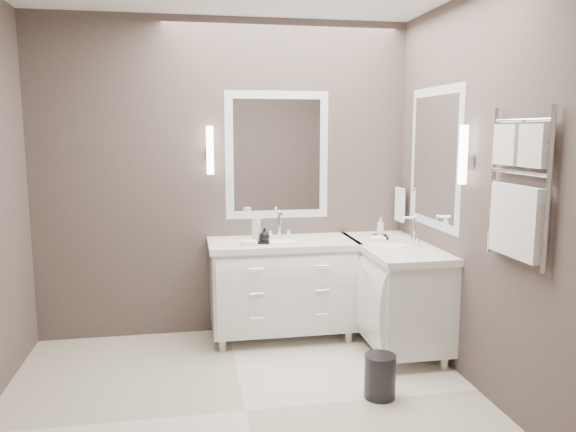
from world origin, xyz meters
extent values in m
cube|color=white|center=(0.00, 0.00, -0.01)|extent=(3.20, 3.00, 0.01)
cube|color=#4C403D|center=(0.00, 1.50, 1.35)|extent=(3.20, 0.01, 2.70)
cube|color=#4C403D|center=(0.00, -1.50, 1.35)|extent=(3.20, 0.01, 2.70)
cube|color=#4C403D|center=(1.60, 0.00, 1.35)|extent=(0.01, 3.00, 2.70)
cube|color=white|center=(0.45, 1.23, 0.45)|extent=(1.20, 0.55, 0.70)
cube|color=white|center=(0.45, 1.23, 0.82)|extent=(1.24, 0.59, 0.05)
ellipsoid|color=white|center=(0.45, 1.23, 0.81)|extent=(0.36, 0.28, 0.12)
cylinder|color=white|center=(0.45, 1.39, 0.96)|extent=(0.02, 0.02, 0.22)
cube|color=white|center=(1.33, 0.90, 0.45)|extent=(0.55, 1.20, 0.70)
cube|color=white|center=(1.33, 0.90, 0.82)|extent=(0.59, 1.24, 0.05)
ellipsoid|color=white|center=(1.33, 0.90, 0.81)|extent=(0.36, 0.28, 0.12)
cylinder|color=white|center=(1.49, 0.90, 0.96)|extent=(0.02, 0.02, 0.22)
cube|color=white|center=(0.45, 1.49, 1.55)|extent=(0.90, 0.02, 1.10)
cube|color=white|center=(0.45, 1.49, 1.55)|extent=(0.77, 0.02, 0.96)
cube|color=white|center=(1.59, 0.80, 1.55)|extent=(0.02, 0.90, 1.10)
cube|color=white|center=(1.59, 0.80, 1.55)|extent=(0.02, 0.90, 0.96)
cube|color=white|center=(-0.13, 1.43, 1.55)|extent=(0.05, 0.05, 0.10)
cylinder|color=white|center=(-0.13, 1.43, 1.60)|extent=(0.06, 0.06, 0.40)
cube|color=white|center=(1.53, 0.22, 1.55)|extent=(0.05, 0.05, 0.10)
cylinder|color=white|center=(1.53, 0.22, 1.60)|extent=(0.06, 0.06, 0.40)
cylinder|color=white|center=(1.55, 1.36, 1.25)|extent=(0.02, 0.22, 0.02)
cube|color=white|center=(1.54, 1.36, 1.11)|extent=(0.03, 0.17, 0.30)
cylinder|color=white|center=(1.56, -0.68, 1.45)|extent=(0.03, 0.03, 0.90)
cylinder|color=white|center=(1.56, -0.12, 1.45)|extent=(0.03, 0.03, 0.90)
cube|color=white|center=(1.55, -0.53, 1.68)|extent=(0.06, 0.22, 0.24)
cube|color=white|center=(1.55, -0.27, 1.68)|extent=(0.06, 0.22, 0.24)
cube|color=white|center=(1.55, -0.40, 1.24)|extent=(0.06, 0.46, 0.42)
cylinder|color=black|center=(0.90, 0.02, 0.15)|extent=(0.21, 0.21, 0.29)
cube|color=black|center=(0.25, 1.14, 0.86)|extent=(0.16, 0.12, 0.02)
cube|color=black|center=(1.29, 1.16, 0.86)|extent=(0.15, 0.18, 0.02)
cylinder|color=silver|center=(0.22, 1.15, 0.95)|extent=(0.09, 0.09, 0.21)
imported|color=white|center=(0.22, 1.16, 0.94)|extent=(0.08, 0.08, 0.14)
imported|color=black|center=(0.28, 1.11, 0.93)|extent=(0.11, 0.11, 0.11)
imported|color=white|center=(1.29, 1.16, 0.95)|extent=(0.07, 0.07, 0.16)
camera|label=1|loc=(-0.33, -3.33, 1.76)|focal=35.00mm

